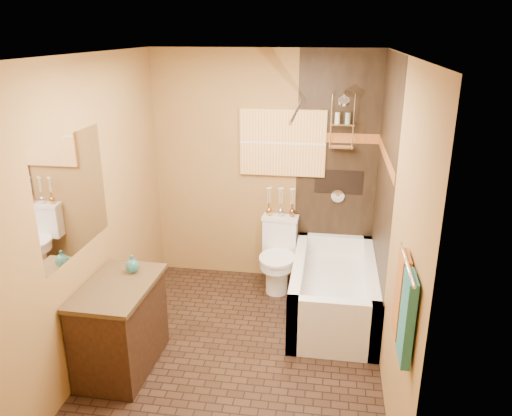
% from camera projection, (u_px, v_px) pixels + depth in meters
% --- Properties ---
extents(floor, '(3.00, 3.00, 0.00)m').
position_uv_depth(floor, '(240.00, 351.00, 4.38)').
color(floor, black).
rests_on(floor, ground).
extents(wall_left, '(0.02, 3.00, 2.50)m').
position_uv_depth(wall_left, '(96.00, 211.00, 4.13)').
color(wall_left, olive).
rests_on(wall_left, floor).
extents(wall_right, '(0.02, 3.00, 2.50)m').
position_uv_depth(wall_right, '(393.00, 227.00, 3.79)').
color(wall_right, olive).
rests_on(wall_right, floor).
extents(wall_back, '(2.40, 0.02, 2.50)m').
position_uv_depth(wall_back, '(264.00, 169.00, 5.35)').
color(wall_back, olive).
rests_on(wall_back, floor).
extents(wall_front, '(2.40, 0.02, 2.50)m').
position_uv_depth(wall_front, '(184.00, 322.00, 2.56)').
color(wall_front, olive).
rests_on(wall_front, floor).
extents(ceiling, '(3.00, 3.00, 0.00)m').
position_uv_depth(ceiling, '(236.00, 54.00, 3.54)').
color(ceiling, silver).
rests_on(ceiling, wall_back).
extents(alcove_tile_back, '(0.85, 0.01, 2.50)m').
position_uv_depth(alcove_tile_back, '(337.00, 173.00, 5.23)').
color(alcove_tile_back, black).
rests_on(alcove_tile_back, wall_back).
extents(alcove_tile_right, '(0.01, 1.50, 2.50)m').
position_uv_depth(alcove_tile_right, '(383.00, 196.00, 4.49)').
color(alcove_tile_right, black).
rests_on(alcove_tile_right, wall_right).
extents(mosaic_band_back, '(0.85, 0.01, 0.10)m').
position_uv_depth(mosaic_band_back, '(339.00, 138.00, 5.10)').
color(mosaic_band_back, '#913F1A').
rests_on(mosaic_band_back, alcove_tile_back).
extents(mosaic_band_right, '(0.01, 1.50, 0.10)m').
position_uv_depth(mosaic_band_right, '(385.00, 156.00, 4.36)').
color(mosaic_band_right, '#913F1A').
rests_on(mosaic_band_right, alcove_tile_right).
extents(alcove_niche, '(0.50, 0.01, 0.25)m').
position_uv_depth(alcove_niche, '(339.00, 182.00, 5.26)').
color(alcove_niche, black).
rests_on(alcove_niche, alcove_tile_back).
extents(shower_fixtures, '(0.24, 0.33, 1.16)m').
position_uv_depth(shower_fixtures, '(342.00, 136.00, 4.99)').
color(shower_fixtures, silver).
rests_on(shower_fixtures, floor).
extents(curtain_rod, '(0.03, 1.55, 0.03)m').
position_uv_depth(curtain_rod, '(298.00, 108.00, 4.34)').
color(curtain_rod, silver).
rests_on(curtain_rod, wall_back).
extents(towel_bar, '(0.02, 0.55, 0.02)m').
position_uv_depth(towel_bar, '(407.00, 263.00, 2.75)').
color(towel_bar, silver).
rests_on(towel_bar, wall_right).
extents(towel_teal, '(0.05, 0.22, 0.52)m').
position_uv_depth(towel_teal, '(407.00, 319.00, 2.72)').
color(towel_teal, '#206B6A').
rests_on(towel_teal, towel_bar).
extents(towel_rust, '(0.05, 0.22, 0.52)m').
position_uv_depth(towel_rust, '(401.00, 295.00, 2.96)').
color(towel_rust, '#985C1B').
rests_on(towel_rust, towel_bar).
extents(sunset_painting, '(0.90, 0.04, 0.70)m').
position_uv_depth(sunset_painting, '(283.00, 143.00, 5.20)').
color(sunset_painting, orange).
rests_on(sunset_painting, wall_back).
extents(vanity_mirror, '(0.01, 1.00, 0.90)m').
position_uv_depth(vanity_mirror, '(74.00, 195.00, 3.73)').
color(vanity_mirror, white).
rests_on(vanity_mirror, wall_left).
extents(bathtub, '(0.80, 1.50, 0.55)m').
position_uv_depth(bathtub, '(334.00, 294.00, 4.89)').
color(bathtub, white).
rests_on(bathtub, floor).
extents(toilet, '(0.40, 0.58, 0.76)m').
position_uv_depth(toilet, '(278.00, 255.00, 5.35)').
color(toilet, white).
rests_on(toilet, floor).
extents(vanity, '(0.55, 0.88, 0.76)m').
position_uv_depth(vanity, '(121.00, 326.00, 4.07)').
color(vanity, black).
rests_on(vanity, floor).
extents(teal_bottle, '(0.13, 0.13, 0.18)m').
position_uv_depth(teal_bottle, '(132.00, 264.00, 4.12)').
color(teal_bottle, '#267370').
rests_on(teal_bottle, vanity).
extents(bud_vases, '(0.32, 0.07, 0.31)m').
position_uv_depth(bud_vases, '(281.00, 201.00, 5.33)').
color(bud_vases, '#C08F3C').
rests_on(bud_vases, toilet).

